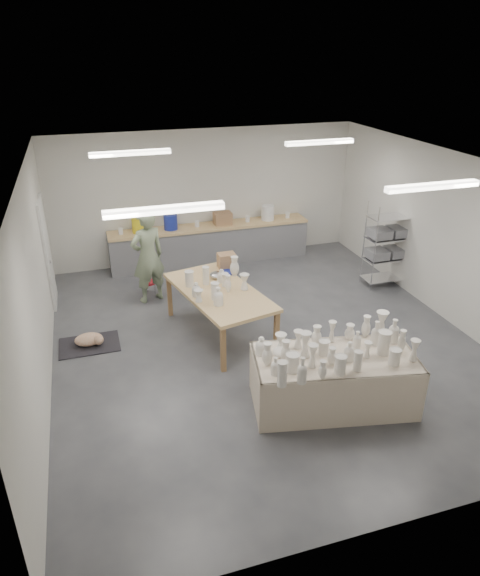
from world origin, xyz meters
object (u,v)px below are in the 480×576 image
object	(u,v)px
work_table	(219,287)
drying_table	(333,378)
potter	(148,257)
red_stool	(149,283)

from	to	relation	value
work_table	drying_table	bearing A→B (deg)	-81.33
work_table	potter	size ratio (longest dim) A/B	1.31
potter	red_stool	xyz separation A→B (m)	(0.00, 0.27, -0.69)
potter	red_stool	world-z (taller)	potter
work_table	potter	world-z (taller)	potter
work_table	red_stool	world-z (taller)	work_table
drying_table	potter	xyz separation A→B (m)	(-1.98, 4.04, 0.50)
potter	red_stool	bearing A→B (deg)	-108.85
red_stool	potter	bearing A→B (deg)	-90.00
drying_table	red_stool	world-z (taller)	drying_table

